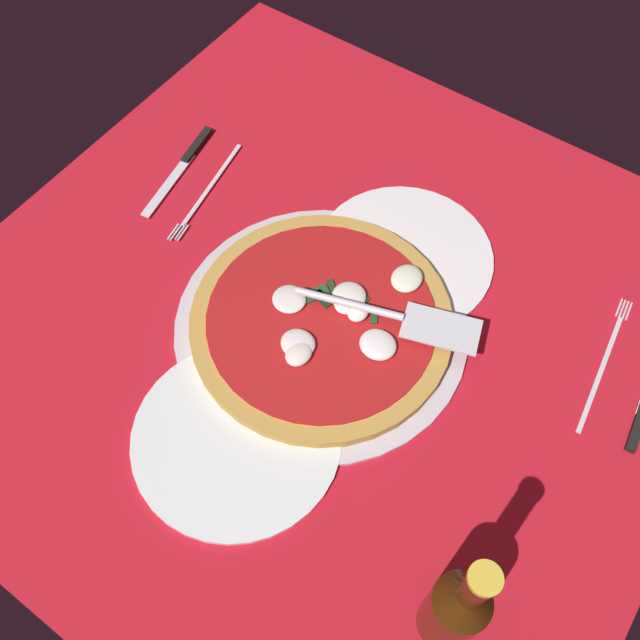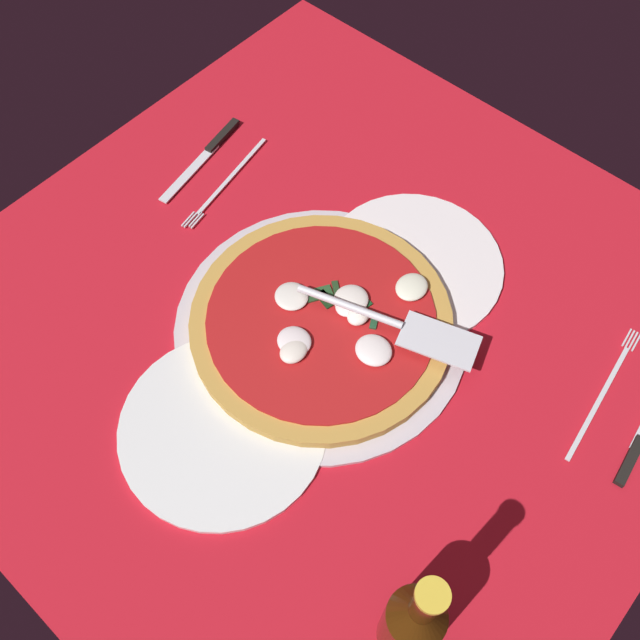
{
  "view_description": "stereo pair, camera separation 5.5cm",
  "coord_description": "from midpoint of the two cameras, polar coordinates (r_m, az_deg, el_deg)",
  "views": [
    {
      "loc": [
        40.46,
        27.27,
        82.39
      ],
      "look_at": [
        1.23,
        -0.19,
        2.01
      ],
      "focal_mm": 40.5,
      "sensor_mm": 36.0,
      "label": 1
    },
    {
      "loc": [
        37.06,
        31.59,
        82.39
      ],
      "look_at": [
        1.23,
        -0.19,
        2.01
      ],
      "focal_mm": 40.5,
      "sensor_mm": 36.0,
      "label": 2
    }
  ],
  "objects": [
    {
      "name": "place_setting_far",
      "position": [
        0.97,
        21.41,
        -4.92
      ],
      "size": [
        21.25,
        15.47,
        1.4
      ],
      "rotation": [
        0.0,
        0.0,
        3.26
      ],
      "color": "white",
      "rests_on": "ground_plane"
    },
    {
      "name": "checker_pattern",
      "position": [
        0.96,
        -1.13,
        -0.22
      ],
      "size": [
        95.59,
        95.59,
        0.1
      ],
      "color": "silver",
      "rests_on": "ground_plane"
    },
    {
      "name": "dinner_plate_left",
      "position": [
        1.01,
        5.08,
        4.93
      ],
      "size": [
        24.85,
        24.85,
        1.0
      ],
      "primitive_type": "cylinder",
      "color": "white",
      "rests_on": "ground_plane"
    },
    {
      "name": "beer_bottle",
      "position": [
        0.75,
        8.53,
        -21.71
      ],
      "size": [
        5.76,
        5.76,
        23.27
      ],
      "color": "#3E1E07",
      "rests_on": "ground_plane"
    },
    {
      "name": "place_setting_near",
      "position": [
        1.12,
        -11.26,
        10.86
      ],
      "size": [
        21.14,
        15.93,
        1.4
      ],
      "rotation": [
        0.0,
        0.0,
        0.18
      ],
      "color": "white",
      "rests_on": "ground_plane"
    },
    {
      "name": "dinner_plate_right",
      "position": [
        0.89,
        -8.38,
        -9.29
      ],
      "size": [
        25.44,
        25.44,
        1.0
      ],
      "primitive_type": "cylinder",
      "color": "white",
      "rests_on": "ground_plane"
    },
    {
      "name": "pizza_pan",
      "position": [
        0.95,
        -1.66,
        -0.53
      ],
      "size": [
        38.5,
        38.5,
        0.91
      ],
      "primitive_type": "cylinder",
      "color": "silver",
      "rests_on": "ground_plane"
    },
    {
      "name": "pizza_server",
      "position": [
        0.91,
        4.36,
        0.19
      ],
      "size": [
        10.41,
        23.74,
        1.0
      ],
      "rotation": [
        0.0,
        0.0,
        1.89
      ],
      "color": "silver",
      "rests_on": "pizza"
    },
    {
      "name": "ground_plane",
      "position": [
        0.96,
        -1.13,
        -0.36
      ],
      "size": [
        95.59,
        95.59,
        0.8
      ],
      "primitive_type": "cube",
      "color": "red"
    },
    {
      "name": "pizza",
      "position": [
        0.94,
        -1.55,
        -0.09
      ],
      "size": [
        34.23,
        34.23,
        3.21
      ],
      "color": "gold",
      "rests_on": "pizza_pan"
    }
  ]
}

